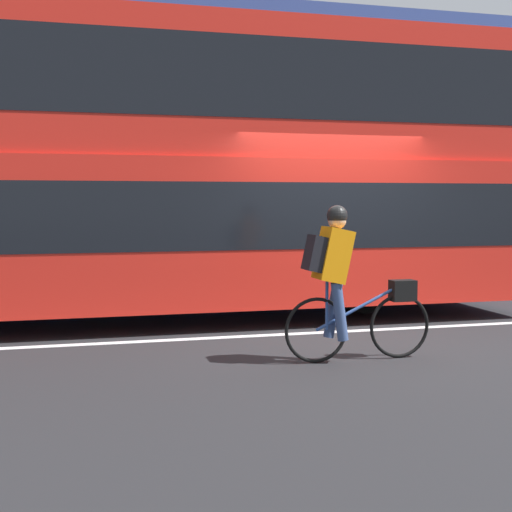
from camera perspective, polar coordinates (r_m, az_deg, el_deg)
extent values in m
plane|color=#232326|center=(8.97, 7.08, -6.20)|extent=(80.00, 80.00, 0.00)
cube|color=silver|center=(9.11, 6.73, -6.02)|extent=(50.00, 0.14, 0.01)
cube|color=gray|center=(14.62, -1.70, -1.86)|extent=(60.00, 2.31, 0.10)
cube|color=#33478C|center=(15.87, -2.81, 9.45)|extent=(60.00, 0.30, 6.08)
cylinder|color=black|center=(10.70, 8.42, -2.04)|extent=(0.91, 0.30, 0.91)
cube|color=red|center=(9.81, -10.30, 1.92)|extent=(11.08, 2.41, 1.92)
cube|color=black|center=(9.80, -10.32, 3.26)|extent=(10.64, 2.43, 0.85)
cube|color=red|center=(9.90, -10.45, 12.71)|extent=(11.08, 2.31, 1.79)
cube|color=black|center=(9.92, -10.46, 13.23)|extent=(10.64, 2.33, 1.00)
torus|color=black|center=(7.67, 11.41, -5.52)|extent=(0.67, 0.04, 0.67)
torus|color=black|center=(7.31, 4.85, -5.94)|extent=(0.67, 0.04, 0.67)
cylinder|color=#2D4C8C|center=(7.44, 8.23, -4.10)|extent=(0.94, 0.03, 0.46)
cylinder|color=#2D4C8C|center=(7.31, 5.69, -3.98)|extent=(0.03, 0.03, 0.50)
cube|color=black|center=(7.62, 11.66, -2.72)|extent=(0.26, 0.16, 0.22)
cube|color=orange|center=(7.27, 6.19, 0.08)|extent=(0.37, 0.32, 0.58)
cube|color=black|center=(7.20, 4.71, 0.21)|extent=(0.21, 0.26, 0.38)
cylinder|color=#384C7A|center=(7.43, 6.19, -4.23)|extent=(0.21, 0.11, 0.61)
cylinder|color=#384C7A|center=(7.27, 6.70, -4.43)|extent=(0.19, 0.11, 0.61)
sphere|color=tan|center=(7.27, 6.51, 2.88)|extent=(0.19, 0.19, 0.19)
sphere|color=black|center=(7.27, 6.51, 3.22)|extent=(0.21, 0.21, 0.21)
cylinder|color=#194C23|center=(14.10, -11.91, -0.31)|extent=(0.56, 0.56, 0.81)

